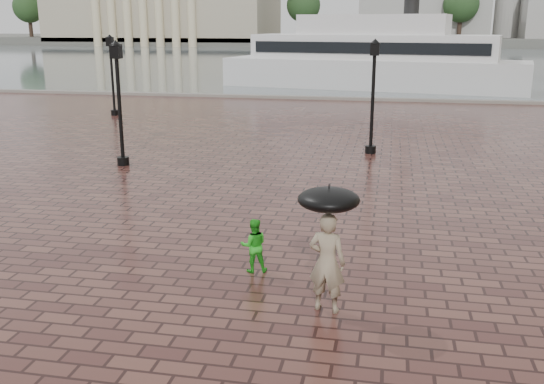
{
  "coord_description": "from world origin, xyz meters",
  "views": [
    {
      "loc": [
        3.76,
        -10.63,
        5.07
      ],
      "look_at": [
        1.19,
        2.37,
        1.4
      ],
      "focal_mm": 40.0,
      "sensor_mm": 36.0,
      "label": 1
    }
  ],
  "objects": [
    {
      "name": "child_pedestrian",
      "position": [
        1.06,
        1.05,
        0.58
      ],
      "size": [
        0.67,
        0.59,
        1.17
      ],
      "primitive_type": "imported",
      "rotation": [
        0.0,
        0.0,
        3.44
      ],
      "color": "green",
      "rests_on": "ground"
    },
    {
      "name": "far_trees",
      "position": [
        0.0,
        138.0,
        9.42
      ],
      "size": [
        188.0,
        8.0,
        13.5
      ],
      "color": "#2D2119",
      "rests_on": "ground"
    },
    {
      "name": "quay_edge",
      "position": [
        0.0,
        32.0,
        0.0
      ],
      "size": [
        80.0,
        0.6,
        0.3
      ],
      "primitive_type": "cube",
      "color": "slate",
      "rests_on": "ground"
    },
    {
      "name": "ground",
      "position": [
        0.0,
        0.0,
        0.0
      ],
      "size": [
        300.0,
        300.0,
        0.0
      ],
      "primitive_type": "plane",
      "color": "#3B1D1A",
      "rests_on": "ground"
    },
    {
      "name": "umbrella",
      "position": [
        2.76,
        -0.47,
        2.12
      ],
      "size": [
        1.1,
        1.1,
        1.19
      ],
      "color": "black",
      "rests_on": "ground"
    },
    {
      "name": "ferry_near",
      "position": [
        2.02,
        40.63,
        2.4
      ],
      "size": [
        25.06,
        10.25,
        8.0
      ],
      "rotation": [
        0.0,
        0.0,
        -0.19
      ],
      "color": "silver",
      "rests_on": "ground"
    },
    {
      "name": "harbour_water",
      "position": [
        0.0,
        92.0,
        0.0
      ],
      "size": [
        240.0,
        240.0,
        0.0
      ],
      "primitive_type": "plane",
      "color": "#434C51",
      "rests_on": "ground"
    },
    {
      "name": "far_shore",
      "position": [
        0.0,
        160.0,
        1.0
      ],
      "size": [
        300.0,
        60.0,
        2.0
      ],
      "primitive_type": "cube",
      "color": "#4C4C47",
      "rests_on": "ground"
    },
    {
      "name": "adult_pedestrian",
      "position": [
        2.76,
        -0.47,
        0.94
      ],
      "size": [
        0.76,
        0.57,
        1.88
      ],
      "primitive_type": "imported",
      "rotation": [
        0.0,
        0.0,
        2.95
      ],
      "color": "gray",
      "rests_on": "ground"
    },
    {
      "name": "street_lamps",
      "position": [
        -5.0,
        15.33,
        2.33
      ],
      "size": [
        15.44,
        12.44,
        4.4
      ],
      "color": "black",
      "rests_on": "ground"
    }
  ]
}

